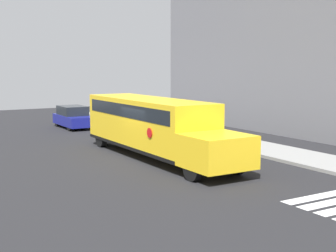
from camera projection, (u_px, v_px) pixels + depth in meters
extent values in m
plane|color=black|center=(147.00, 159.00, 22.69)|extent=(60.00, 60.00, 0.00)
cube|color=gray|center=(250.00, 146.00, 25.98)|extent=(44.00, 3.00, 0.15)
cube|color=slate|center=(334.00, 27.00, 28.43)|extent=(32.00, 4.00, 13.65)
cube|color=white|center=(319.00, 196.00, 16.14)|extent=(0.50, 3.20, 0.01)
cube|color=white|center=(336.00, 201.00, 15.54)|extent=(0.50, 3.20, 0.01)
cube|color=yellow|center=(148.00, 123.00, 23.49)|extent=(9.31, 2.50, 2.42)
cube|color=yellow|center=(217.00, 151.00, 18.60)|extent=(2.34, 2.50, 1.33)
cube|color=black|center=(148.00, 145.00, 23.64)|extent=(9.31, 2.54, 0.16)
cube|color=black|center=(148.00, 109.00, 23.41)|extent=(8.57, 2.53, 0.64)
cylinder|color=red|center=(149.00, 133.00, 20.67)|extent=(0.44, 0.02, 0.44)
cylinder|color=black|center=(236.00, 163.00, 19.32)|extent=(1.00, 0.30, 1.00)
cylinder|color=black|center=(193.00, 169.00, 18.23)|extent=(1.00, 0.30, 1.00)
cylinder|color=black|center=(136.00, 135.00, 27.13)|extent=(1.00, 0.30, 1.00)
cylinder|color=black|center=(101.00, 138.00, 26.04)|extent=(1.00, 0.30, 1.00)
cube|color=navy|center=(74.00, 120.00, 34.07)|extent=(4.26, 1.82, 0.71)
cube|color=#1E2328|center=(72.00, 110.00, 34.20)|extent=(2.39, 1.68, 0.66)
cylinder|color=black|center=(91.00, 125.00, 33.30)|extent=(0.64, 0.22, 0.64)
cylinder|color=black|center=(70.00, 126.00, 32.50)|extent=(0.64, 0.22, 0.64)
cylinder|color=black|center=(78.00, 121.00, 35.70)|extent=(0.64, 0.22, 0.64)
cylinder|color=black|center=(57.00, 122.00, 34.89)|extent=(0.64, 0.22, 0.64)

